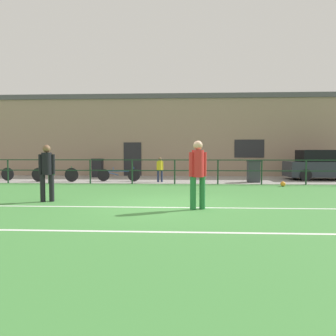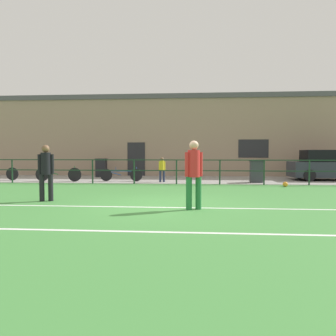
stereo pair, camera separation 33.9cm
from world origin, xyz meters
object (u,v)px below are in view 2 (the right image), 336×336
(bicycle_parked_0, at_px, (121,175))
(player_goalkeeper, at_px, (46,169))
(soccer_ball_match, at_px, (285,184))
(parked_car_red, at_px, (332,166))
(player_striker, at_px, (194,171))
(trash_bin_1, at_px, (256,171))
(trash_bin_0, at_px, (101,168))
(spectator_child, at_px, (162,168))
(bicycle_parked_2, at_px, (58,174))

(bicycle_parked_0, bearing_deg, player_goalkeeper, -96.72)
(soccer_ball_match, relative_size, parked_car_red, 0.05)
(player_striker, xyz_separation_m, trash_bin_1, (3.02, 7.61, -0.45))
(player_striker, height_order, soccer_ball_match, player_striker)
(trash_bin_0, bearing_deg, trash_bin_1, -18.38)
(spectator_child, distance_m, parked_car_red, 8.97)
(soccer_ball_match, relative_size, bicycle_parked_2, 0.09)
(spectator_child, bearing_deg, trash_bin_1, 167.32)
(spectator_child, bearing_deg, player_goalkeeper, 50.88)
(bicycle_parked_0, relative_size, trash_bin_1, 2.03)
(spectator_child, distance_m, trash_bin_0, 4.94)
(spectator_child, bearing_deg, bicycle_parked_2, -13.89)
(player_goalkeeper, bearing_deg, trash_bin_0, 78.34)
(spectator_child, xyz_separation_m, bicycle_parked_2, (-5.26, -0.07, -0.33))
(player_goalkeeper, relative_size, trash_bin_0, 1.56)
(player_striker, distance_m, bicycle_parked_0, 8.60)
(bicycle_parked_0, bearing_deg, spectator_child, -7.59)
(spectator_child, relative_size, trash_bin_1, 1.13)
(bicycle_parked_2, bearing_deg, player_goalkeeper, -69.54)
(bicycle_parked_2, relative_size, trash_bin_0, 2.18)
(parked_car_red, distance_m, trash_bin_1, 4.51)
(player_striker, relative_size, spectator_child, 1.47)
(spectator_child, relative_size, trash_bin_0, 1.11)
(player_goalkeeper, height_order, player_striker, player_striker)
(parked_car_red, distance_m, bicycle_parked_0, 11.02)
(soccer_ball_match, xyz_separation_m, parked_car_red, (3.30, 3.38, 0.66))
(soccer_ball_match, relative_size, trash_bin_1, 0.20)
(player_goalkeeper, relative_size, soccer_ball_match, 7.80)
(parked_car_red, distance_m, bicycle_parked_2, 14.17)
(spectator_child, distance_m, bicycle_parked_0, 2.17)
(spectator_child, xyz_separation_m, bicycle_parked_0, (-2.12, 0.28, -0.36))
(player_striker, xyz_separation_m, spectator_child, (-1.56, 7.45, -0.30))
(player_goalkeeper, height_order, bicycle_parked_2, player_goalkeeper)
(trash_bin_1, bearing_deg, player_goalkeeper, -138.94)
(trash_bin_0, relative_size, trash_bin_1, 1.02)
(bicycle_parked_2, xyz_separation_m, trash_bin_1, (9.84, 0.22, 0.18))
(bicycle_parked_0, distance_m, trash_bin_0, 3.26)
(parked_car_red, height_order, trash_bin_0, parked_car_red)
(player_striker, height_order, trash_bin_1, player_striker)
(soccer_ball_match, xyz_separation_m, bicycle_parked_0, (-7.61, 1.88, 0.24))
(bicycle_parked_0, bearing_deg, soccer_ball_match, -13.91)
(soccer_ball_match, height_order, trash_bin_0, trash_bin_0)
(player_striker, distance_m, trash_bin_0, 11.80)
(parked_car_red, height_order, bicycle_parked_2, parked_car_red)
(player_striker, height_order, bicycle_parked_0, player_striker)
(player_goalkeeper, bearing_deg, parked_car_red, 16.96)
(spectator_child, height_order, bicycle_parked_2, spectator_child)
(trash_bin_0, bearing_deg, player_striker, -62.24)
(trash_bin_0, bearing_deg, player_goalkeeper, -83.75)
(player_goalkeeper, relative_size, trash_bin_1, 1.59)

